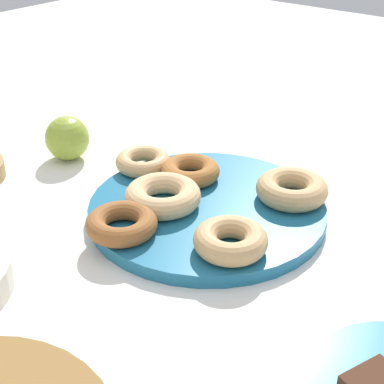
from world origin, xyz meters
name	(u,v)px	position (x,y,z in m)	size (l,w,h in m)	color
ground_plane	(207,215)	(0.00, 0.00, 0.00)	(2.40, 2.40, 0.00)	white
donut_plate	(207,209)	(0.00, 0.00, 0.01)	(0.30, 0.30, 0.02)	#1E6B93
donut_0	(143,161)	(0.13, -0.02, 0.03)	(0.08, 0.08, 0.02)	tan
donut_1	(231,240)	(-0.08, 0.06, 0.03)	(0.08, 0.08, 0.03)	tan
donut_2	(122,224)	(0.04, 0.11, 0.03)	(0.08, 0.08, 0.02)	#995B2D
donut_3	(292,189)	(-0.08, -0.08, 0.03)	(0.09, 0.09, 0.03)	tan
donut_4	(190,171)	(0.06, -0.04, 0.03)	(0.08, 0.08, 0.02)	#AD6B33
donut_5	(163,196)	(0.04, 0.04, 0.03)	(0.09, 0.09, 0.03)	#EABC84
apple	(69,137)	(0.26, 0.00, 0.03)	(0.07, 0.07, 0.07)	#93AD38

